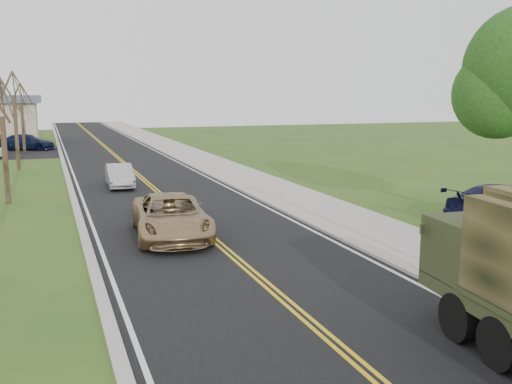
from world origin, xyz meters
TOP-DOWN VIEW (x-y plane):
  - road at (0.00, 40.00)m, footprint 8.00×120.00m
  - curb_right at (4.15, 40.00)m, footprint 0.30×120.00m
  - sidewalk_right at (5.90, 40.00)m, footprint 3.20×120.00m
  - curb_left at (-4.15, 40.00)m, footprint 0.30×120.00m
  - bare_tree_b at (-7.00, 22.00)m, footprint 1.83×2.14m
  - bare_tree_c at (-7.00, 34.00)m, footprint 2.04×2.39m
  - bare_tree_d at (-7.00, 46.00)m, footprint 1.88×2.20m
  - suv_champagne at (-1.28, 13.17)m, footprint 2.91×5.51m
  - sedan_silver at (-1.62, 24.91)m, footprint 1.41×3.77m
  - pickup_navy at (11.35, 10.93)m, footprint 5.49×2.90m
  - lot_car_navy at (-6.84, 48.89)m, footprint 5.24×3.68m

SIDE VIEW (x-z plane):
  - road at x=0.00m, z-range 0.00..0.01m
  - sidewalk_right at x=5.90m, z-range 0.00..0.10m
  - curb_left at x=-4.15m, z-range 0.00..0.10m
  - curb_right at x=4.15m, z-range 0.00..0.12m
  - sedan_silver at x=-1.62m, z-range 0.00..1.23m
  - lot_car_navy at x=-6.84m, z-range 0.00..1.41m
  - suv_champagne at x=-1.28m, z-range 0.00..1.48m
  - pickup_navy at x=11.35m, z-range 0.00..1.52m
  - bare_tree_b at x=-7.00m, z-range -0.39..5.34m
  - bare_tree_d at x=-7.00m, z-range -0.40..5.50m
  - bare_tree_c at x=-7.00m, z-range -0.44..5.99m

